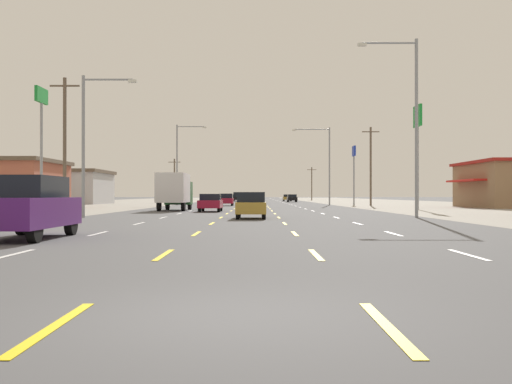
{
  "coord_description": "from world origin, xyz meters",
  "views": [
    {
      "loc": [
        0.37,
        -6.8,
        1.39
      ],
      "look_at": [
        0.25,
        82.11,
        1.8
      ],
      "focal_mm": 42.11,
      "sensor_mm": 36.0,
      "label": 1
    }
  ],
  "objects_px": {
    "streetlight_right_row_1": "(326,160)",
    "pole_sign_right_row_2": "(355,161)",
    "suv_far_left_nearest": "(28,206)",
    "pole_sign_left_row_1": "(42,118)",
    "box_truck_far_left_midfar": "(175,190)",
    "sedan_far_right_farthest": "(293,198)",
    "hatchback_inner_left_far": "(227,200)",
    "sedan_center_turn_farther": "(256,199)",
    "streetlight_right_row_0": "(412,116)",
    "streetlight_left_row_0": "(90,136)",
    "streetlight_left_row_1": "(181,159)",
    "hatchback_center_turn_near": "(252,205)",
    "sedan_inner_left_distant_a": "(237,198)",
    "pole_sign_right_row_1": "(418,129)",
    "suv_inner_left_distant_c": "(238,196)",
    "sedan_inner_left_mid": "(211,202)",
    "sedan_far_right_distant_b": "(288,198)"
  },
  "relations": [
    {
      "from": "pole_sign_right_row_2",
      "to": "sedan_inner_left_mid",
      "type": "bearing_deg",
      "value": -117.1
    },
    {
      "from": "sedan_inner_left_mid",
      "to": "sedan_center_turn_farther",
      "type": "relative_size",
      "value": 1.0
    },
    {
      "from": "suv_far_left_nearest",
      "to": "streetlight_right_row_0",
      "type": "distance_m",
      "value": 24.77
    },
    {
      "from": "streetlight_right_row_1",
      "to": "pole_sign_right_row_2",
      "type": "bearing_deg",
      "value": 38.16
    },
    {
      "from": "pole_sign_right_row_2",
      "to": "streetlight_left_row_1",
      "type": "distance_m",
      "value": 23.99
    },
    {
      "from": "streetlight_right_row_1",
      "to": "sedan_inner_left_distant_a",
      "type": "bearing_deg",
      "value": 106.59
    },
    {
      "from": "hatchback_inner_left_far",
      "to": "sedan_far_right_distant_b",
      "type": "height_order",
      "value": "hatchback_inner_left_far"
    },
    {
      "from": "sedan_center_turn_farther",
      "to": "suv_inner_left_distant_c",
      "type": "relative_size",
      "value": 0.92
    },
    {
      "from": "sedan_center_turn_farther",
      "to": "sedan_far_right_distant_b",
      "type": "xyz_separation_m",
      "value": [
        6.95,
        38.68,
        0.0
      ]
    },
    {
      "from": "sedan_inner_left_mid",
      "to": "sedan_far_right_distant_b",
      "type": "relative_size",
      "value": 1.0
    },
    {
      "from": "sedan_far_right_farthest",
      "to": "pole_sign_left_row_1",
      "type": "height_order",
      "value": "pole_sign_left_row_1"
    },
    {
      "from": "pole_sign_left_row_1",
      "to": "streetlight_right_row_0",
      "type": "xyz_separation_m",
      "value": [
        26.72,
        -11.67,
        -1.35
      ]
    },
    {
      "from": "sedan_center_turn_farther",
      "to": "pole_sign_left_row_1",
      "type": "bearing_deg",
      "value": -111.12
    },
    {
      "from": "hatchback_inner_left_far",
      "to": "box_truck_far_left_midfar",
      "type": "bearing_deg",
      "value": -98.51
    },
    {
      "from": "sedan_inner_left_distant_a",
      "to": "pole_sign_left_row_1",
      "type": "bearing_deg",
      "value": -99.83
    },
    {
      "from": "sedan_inner_left_mid",
      "to": "sedan_inner_left_distant_a",
      "type": "height_order",
      "value": "same"
    },
    {
      "from": "streetlight_left_row_0",
      "to": "sedan_far_right_farthest",
      "type": "bearing_deg",
      "value": 77.61
    },
    {
      "from": "streetlight_left_row_0",
      "to": "streetlight_right_row_1",
      "type": "height_order",
      "value": "streetlight_right_row_1"
    },
    {
      "from": "sedan_inner_left_distant_a",
      "to": "sedan_center_turn_farther",
      "type": "bearing_deg",
      "value": -82.95
    },
    {
      "from": "sedan_center_turn_farther",
      "to": "streetlight_right_row_0",
      "type": "xyz_separation_m",
      "value": [
        9.59,
        -56.05,
        5.42
      ]
    },
    {
      "from": "hatchback_center_turn_near",
      "to": "streetlight_left_row_1",
      "type": "bearing_deg",
      "value": 102.43
    },
    {
      "from": "box_truck_far_left_midfar",
      "to": "streetlight_left_row_1",
      "type": "relative_size",
      "value": 0.67
    },
    {
      "from": "streetlight_left_row_0",
      "to": "streetlight_left_row_1",
      "type": "relative_size",
      "value": 0.81
    },
    {
      "from": "sedan_far_right_farthest",
      "to": "pole_sign_left_row_1",
      "type": "distance_m",
      "value": 70.55
    },
    {
      "from": "streetlight_right_row_0",
      "to": "pole_sign_right_row_2",
      "type": "bearing_deg",
      "value": 84.95
    },
    {
      "from": "sedan_far_right_distant_b",
      "to": "pole_sign_left_row_1",
      "type": "relative_size",
      "value": 0.45
    },
    {
      "from": "suv_inner_left_distant_c",
      "to": "streetlight_left_row_1",
      "type": "bearing_deg",
      "value": -96.3
    },
    {
      "from": "streetlight_right_row_1",
      "to": "pole_sign_right_row_1",
      "type": "bearing_deg",
      "value": -76.44
    },
    {
      "from": "suv_far_left_nearest",
      "to": "hatchback_center_turn_near",
      "type": "xyz_separation_m",
      "value": [
        6.91,
        16.09,
        -0.24
      ]
    },
    {
      "from": "hatchback_center_turn_near",
      "to": "streetlight_right_row_0",
      "type": "xyz_separation_m",
      "value": [
        9.76,
        1.5,
        5.4
      ]
    },
    {
      "from": "sedan_far_right_distant_b",
      "to": "streetlight_left_row_0",
      "type": "xyz_separation_m",
      "value": [
        -17.02,
        -94.73,
        4.24
      ]
    },
    {
      "from": "suv_far_left_nearest",
      "to": "hatchback_inner_left_far",
      "type": "distance_m",
      "value": 56.99
    },
    {
      "from": "suv_far_left_nearest",
      "to": "hatchback_inner_left_far",
      "type": "xyz_separation_m",
      "value": [
        3.45,
        56.89,
        -0.24
      ]
    },
    {
      "from": "pole_sign_left_row_1",
      "to": "pole_sign_right_row_2",
      "type": "xyz_separation_m",
      "value": [
        30.85,
        34.98,
        -1.48
      ]
    },
    {
      "from": "sedan_far_right_farthest",
      "to": "hatchback_inner_left_far",
      "type": "bearing_deg",
      "value": -105.47
    },
    {
      "from": "streetlight_right_row_0",
      "to": "streetlight_left_row_1",
      "type": "xyz_separation_m",
      "value": [
        -19.62,
        43.23,
        -0.05
      ]
    },
    {
      "from": "sedan_inner_left_distant_a",
      "to": "pole_sign_right_row_1",
      "type": "height_order",
      "value": "pole_sign_right_row_1"
    },
    {
      "from": "hatchback_inner_left_far",
      "to": "sedan_inner_left_distant_a",
      "type": "height_order",
      "value": "hatchback_inner_left_far"
    },
    {
      "from": "box_truck_far_left_midfar",
      "to": "sedan_far_right_farthest",
      "type": "height_order",
      "value": "box_truck_far_left_midfar"
    },
    {
      "from": "box_truck_far_left_midfar",
      "to": "sedan_far_right_farthest",
      "type": "bearing_deg",
      "value": 77.09
    },
    {
      "from": "box_truck_far_left_midfar",
      "to": "sedan_far_right_farthest",
      "type": "xyz_separation_m",
      "value": [
        14.04,
        61.26,
        -1.08
      ]
    },
    {
      "from": "pole_sign_left_row_1",
      "to": "streetlight_right_row_1",
      "type": "xyz_separation_m",
      "value": [
        26.5,
        31.56,
        -1.46
      ]
    },
    {
      "from": "sedan_far_right_farthest",
      "to": "streetlight_left_row_0",
      "type": "relative_size",
      "value": 0.52
    },
    {
      "from": "streetlight_left_row_0",
      "to": "pole_sign_right_row_2",
      "type": "bearing_deg",
      "value": 62.99
    },
    {
      "from": "hatchback_center_turn_near",
      "to": "pole_sign_right_row_1",
      "type": "relative_size",
      "value": 0.4
    },
    {
      "from": "sedan_inner_left_distant_a",
      "to": "streetlight_left_row_0",
      "type": "bearing_deg",
      "value": -93.99
    },
    {
      "from": "suv_far_left_nearest",
      "to": "pole_sign_left_row_1",
      "type": "xyz_separation_m",
      "value": [
        -10.06,
        29.26,
        6.5
      ]
    },
    {
      "from": "hatchback_center_turn_near",
      "to": "sedan_center_turn_farther",
      "type": "bearing_deg",
      "value": 89.83
    },
    {
      "from": "streetlight_left_row_1",
      "to": "streetlight_right_row_0",
      "type": "bearing_deg",
      "value": -65.59
    },
    {
      "from": "suv_far_left_nearest",
      "to": "hatchback_center_turn_near",
      "type": "bearing_deg",
      "value": 66.76
    }
  ]
}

